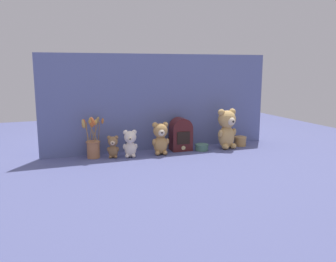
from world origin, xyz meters
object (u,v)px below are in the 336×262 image
(teddy_bear_tiny, at_px, (113,146))
(decorative_tin_short, at_px, (202,147))
(teddy_bear_medium, at_px, (160,138))
(decorative_tin_tall, at_px, (240,141))
(flower_vase, at_px, (93,144))
(teddy_bear_large, at_px, (227,128))
(teddy_bear_small, at_px, (130,143))
(vintage_radio, at_px, (181,134))

(teddy_bear_tiny, xyz_separation_m, decorative_tin_short, (0.68, -0.02, -0.06))
(teddy_bear_medium, distance_m, decorative_tin_tall, 0.70)
(decorative_tin_tall, bearing_deg, flower_vase, 178.19)
(teddy_bear_large, bearing_deg, teddy_bear_small, 179.68)
(flower_vase, xyz_separation_m, decorative_tin_short, (0.81, -0.07, -0.08))
(vintage_radio, height_order, decorative_tin_tall, vintage_radio)
(teddy_bear_small, relative_size, teddy_bear_tiny, 1.23)
(teddy_bear_large, distance_m, decorative_tin_tall, 0.20)
(teddy_bear_medium, height_order, decorative_tin_short, teddy_bear_medium)
(teddy_bear_large, distance_m, decorative_tin_short, 0.25)
(flower_vase, height_order, vintage_radio, flower_vase)
(teddy_bear_medium, bearing_deg, flower_vase, 171.43)
(flower_vase, relative_size, decorative_tin_short, 2.94)
(flower_vase, bearing_deg, teddy_bear_small, -15.68)
(vintage_radio, bearing_deg, teddy_bear_medium, -159.78)
(teddy_bear_small, distance_m, decorative_tin_tall, 0.92)
(teddy_bear_large, xyz_separation_m, teddy_bear_medium, (-0.55, 0.00, -0.04))
(teddy_bear_large, height_order, teddy_bear_small, teddy_bear_large)
(teddy_bear_medium, xyz_separation_m, flower_vase, (-0.48, 0.07, -0.02))
(teddy_bear_tiny, height_order, vintage_radio, vintage_radio)
(teddy_bear_medium, xyz_separation_m, decorative_tin_tall, (0.70, 0.03, -0.09))
(teddy_bear_large, xyz_separation_m, teddy_bear_tiny, (-0.89, 0.03, -0.08))
(teddy_bear_medium, distance_m, teddy_bear_small, 0.23)
(teddy_bear_tiny, distance_m, decorative_tin_tall, 1.04)
(teddy_bear_large, xyz_separation_m, decorative_tin_short, (-0.21, 0.00, -0.14))
(teddy_bear_medium, bearing_deg, teddy_bear_small, 179.62)
(flower_vase, distance_m, vintage_radio, 0.67)
(flower_vase, xyz_separation_m, vintage_radio, (0.67, -0.00, 0.03))
(teddy_bear_large, xyz_separation_m, teddy_bear_small, (-0.77, 0.00, -0.06))
(vintage_radio, bearing_deg, flower_vase, 179.82)
(teddy_bear_large, distance_m, vintage_radio, 0.37)
(teddy_bear_small, height_order, decorative_tin_short, teddy_bear_small)
(decorative_tin_tall, bearing_deg, decorative_tin_short, -174.80)
(flower_vase, bearing_deg, decorative_tin_short, -4.91)
(flower_vase, distance_m, decorative_tin_short, 0.82)
(teddy_bear_large, distance_m, teddy_bear_medium, 0.55)
(decorative_tin_short, bearing_deg, teddy_bear_medium, -179.64)
(teddy_bear_large, distance_m, teddy_bear_small, 0.78)
(teddy_bear_large, bearing_deg, flower_vase, 175.83)
(flower_vase, bearing_deg, teddy_bear_tiny, -20.33)
(teddy_bear_medium, distance_m, flower_vase, 0.48)
(teddy_bear_tiny, xyz_separation_m, flower_vase, (-0.13, 0.05, 0.02))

